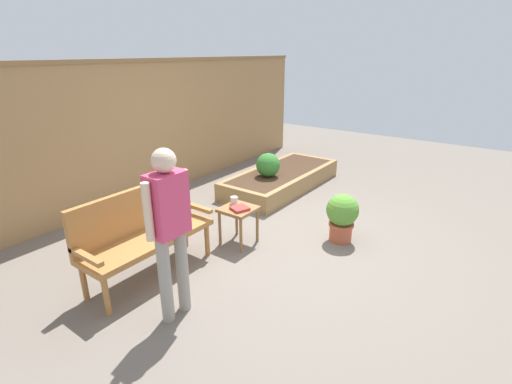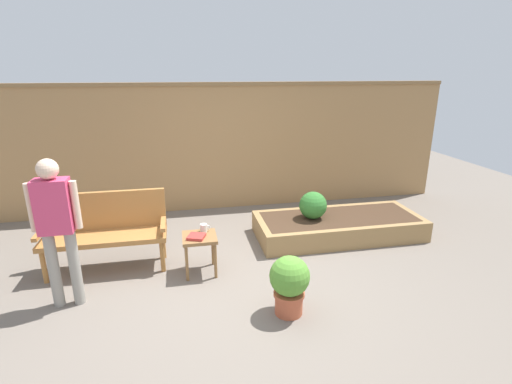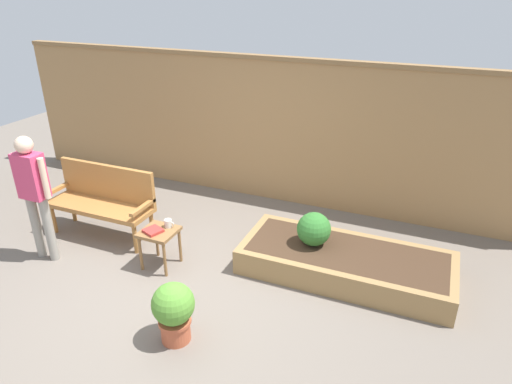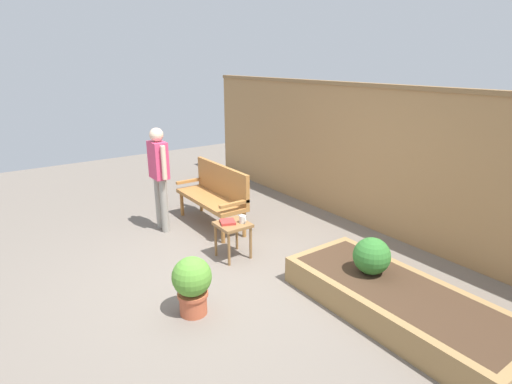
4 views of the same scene
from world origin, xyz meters
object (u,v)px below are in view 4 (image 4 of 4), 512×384
object	(u,v)px
book_on_table	(228,222)
person_by_bench	(159,171)
potted_boxwood	(192,283)
cup_on_table	(243,219)
garden_bench	(216,191)
shrub_near_bench	(372,256)
side_table	(233,229)

from	to	relation	value
book_on_table	person_by_bench	world-z (taller)	person_by_bench
potted_boxwood	cup_on_table	bearing A→B (deg)	124.05
book_on_table	person_by_bench	distance (m)	1.46
garden_bench	book_on_table	world-z (taller)	garden_bench
book_on_table	garden_bench	bearing A→B (deg)	178.49
shrub_near_bench	person_by_bench	bearing A→B (deg)	-160.56
side_table	shrub_near_bench	world-z (taller)	shrub_near_bench
shrub_near_bench	book_on_table	bearing A→B (deg)	-156.25
garden_bench	side_table	xyz separation A→B (m)	(1.11, -0.39, -0.15)
garden_bench	book_on_table	bearing A→B (deg)	-22.54
garden_bench	shrub_near_bench	world-z (taller)	garden_bench
book_on_table	person_by_bench	xyz separation A→B (m)	(-1.36, -0.33, 0.44)
side_table	shrub_near_bench	size ratio (longest dim) A/B	1.21
garden_bench	side_table	world-z (taller)	garden_bench
potted_boxwood	book_on_table	bearing A→B (deg)	132.04
cup_on_table	potted_boxwood	xyz separation A→B (m)	(0.75, -1.11, -0.18)
shrub_near_bench	potted_boxwood	bearing A→B (deg)	-116.50
cup_on_table	book_on_table	bearing A→B (deg)	-121.16
side_table	cup_on_table	xyz separation A→B (m)	(0.06, 0.11, 0.13)
garden_bench	book_on_table	distance (m)	1.16
garden_bench	side_table	size ratio (longest dim) A/B	3.00
cup_on_table	shrub_near_bench	size ratio (longest dim) A/B	0.32
book_on_table	potted_boxwood	distance (m)	1.28
side_table	book_on_table	distance (m)	0.12
side_table	potted_boxwood	world-z (taller)	potted_boxwood
garden_bench	person_by_bench	xyz separation A→B (m)	(-0.29, -0.78, 0.39)
cup_on_table	shrub_near_bench	bearing A→B (deg)	19.97
cup_on_table	person_by_bench	size ratio (longest dim) A/B	0.08
garden_bench	cup_on_table	xyz separation A→B (m)	(1.17, -0.28, -0.02)
book_on_table	person_by_bench	bearing A→B (deg)	-145.26
garden_bench	potted_boxwood	xyz separation A→B (m)	(1.92, -1.39, -0.19)
garden_bench	person_by_bench	size ratio (longest dim) A/B	0.92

